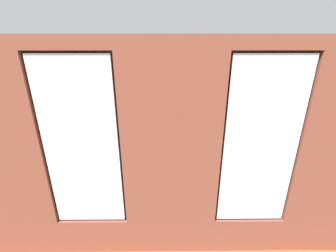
{
  "coord_description": "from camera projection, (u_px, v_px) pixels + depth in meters",
  "views": [
    {
      "loc": [
        0.06,
        5.18,
        2.96
      ],
      "look_at": [
        0.02,
        0.4,
        1.1
      ],
      "focal_mm": 24.0,
      "sensor_mm": 36.0,
      "label": 1
    }
  ],
  "objects": [
    {
      "name": "ground_plane",
      "position": [
        169.0,
        161.0,
        5.92
      ],
      "size": [
        6.7,
        6.08,
        0.1
      ],
      "primitive_type": "cube",
      "color": "brown"
    },
    {
      "name": "brick_wall_with_windows",
      "position": [
        171.0,
        163.0,
        2.9
      ],
      "size": [
        6.1,
        0.3,
        3.01
      ],
      "color": "brown",
      "rests_on": "ground_plane"
    },
    {
      "name": "white_wall_right",
      "position": [
        38.0,
        107.0,
        5.15
      ],
      "size": [
        0.1,
        5.08,
        3.01
      ],
      "primitive_type": "cube",
      "color": "silver",
      "rests_on": "ground_plane"
    },
    {
      "name": "couch_by_window",
      "position": [
        169.0,
        200.0,
        3.91
      ],
      "size": [
        1.77,
        0.87,
        0.8
      ],
      "color": "black",
      "rests_on": "ground_plane"
    },
    {
      "name": "couch_left",
      "position": [
        271.0,
        161.0,
        5.17
      ],
      "size": [
        0.95,
        1.82,
        0.8
      ],
      "rotation": [
        0.0,
        0.0,
        1.61
      ],
      "color": "black",
      "rests_on": "ground_plane"
    },
    {
      "name": "coffee_table",
      "position": [
        166.0,
        141.0,
        6.08
      ],
      "size": [
        1.52,
        0.84,
        0.43
      ],
      "color": "tan",
      "rests_on": "ground_plane"
    },
    {
      "name": "cup_ceramic",
      "position": [
        170.0,
        139.0,
        5.93
      ],
      "size": [
        0.08,
        0.08,
        0.09
      ],
      "primitive_type": "cylinder",
      "color": "#4C4C51",
      "rests_on": "coffee_table"
    },
    {
      "name": "candle_jar",
      "position": [
        149.0,
        139.0,
        5.92
      ],
      "size": [
        0.08,
        0.08,
        0.1
      ],
      "primitive_type": "cylinder",
      "color": "#B7333D",
      "rests_on": "coffee_table"
    },
    {
      "name": "remote_gray",
      "position": [
        181.0,
        136.0,
        6.2
      ],
      "size": [
        0.1,
        0.18,
        0.02
      ],
      "primitive_type": "cube",
      "rotation": [
        0.0,
        0.0,
        5.98
      ],
      "color": "#59595B",
      "rests_on": "coffee_table"
    },
    {
      "name": "media_console",
      "position": [
        64.0,
        153.0,
        5.77
      ],
      "size": [
        1.1,
        0.42,
        0.46
      ],
      "primitive_type": "cube",
      "color": "black",
      "rests_on": "ground_plane"
    },
    {
      "name": "tv_flatscreen",
      "position": [
        60.0,
        131.0,
        5.55
      ],
      "size": [
        1.05,
        0.2,
        0.76
      ],
      "color": "black",
      "rests_on": "media_console"
    },
    {
      "name": "papasan_chair",
      "position": [
        131.0,
        123.0,
        7.2
      ],
      "size": [
        1.05,
        1.05,
        0.67
      ],
      "color": "olive",
      "rests_on": "ground_plane"
    },
    {
      "name": "potted_plant_mid_room_small",
      "position": [
        209.0,
        135.0,
        6.32
      ],
      "size": [
        0.46,
        0.46,
        0.64
      ],
      "color": "beige",
      "rests_on": "ground_plane"
    },
    {
      "name": "potted_plant_by_left_couch",
      "position": [
        236.0,
        139.0,
        6.43
      ],
      "size": [
        0.28,
        0.28,
        0.41
      ],
      "color": "beige",
      "rests_on": "ground_plane"
    },
    {
      "name": "potted_plant_near_tv",
      "position": [
        67.0,
        162.0,
        4.73
      ],
      "size": [
        0.89,
        0.88,
        1.48
      ],
      "color": "gray",
      "rests_on": "ground_plane"
    },
    {
      "name": "potted_plant_beside_window_right",
      "position": [
        40.0,
        176.0,
        3.59
      ],
      "size": [
        1.06,
        1.0,
        1.38
      ],
      "color": "#47423D",
      "rests_on": "ground_plane"
    },
    {
      "name": "potted_plant_corner_far_left",
      "position": [
        319.0,
        195.0,
        3.77
      ],
      "size": [
        0.5,
        0.5,
        0.8
      ],
      "color": "beige",
      "rests_on": "ground_plane"
    },
    {
      "name": "potted_plant_foreground_right",
      "position": [
        96.0,
        113.0,
        7.5
      ],
      "size": [
        0.86,
        0.83,
        1.22
      ],
      "color": "#9E5638",
      "rests_on": "ground_plane"
    }
  ]
}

